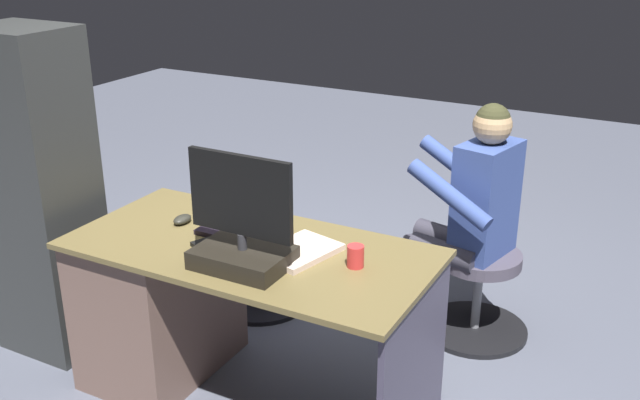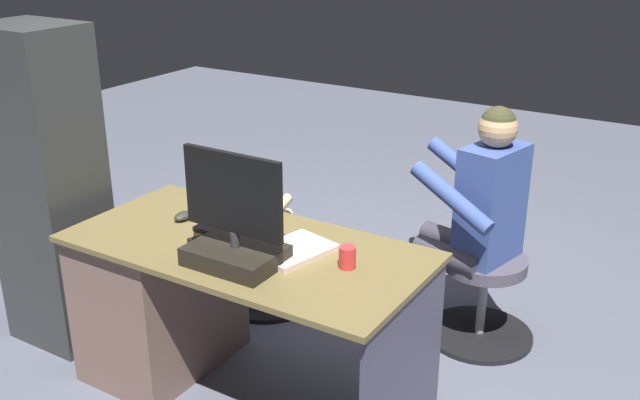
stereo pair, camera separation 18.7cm
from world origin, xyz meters
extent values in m
plane|color=#555968|center=(0.00, 0.00, 0.00)|extent=(10.00, 10.00, 0.00)
cube|color=brown|center=(0.00, 0.45, 0.70)|extent=(1.48, 0.72, 0.02)
cube|color=#795C50|center=(0.49, 0.45, 0.35)|extent=(0.47, 0.66, 0.69)
cube|color=#474257|center=(-0.72, 0.45, 0.35)|extent=(0.02, 0.65, 0.69)
cube|color=black|center=(-0.07, 0.60, 0.75)|extent=(0.35, 0.25, 0.07)
cylinder|color=#333338|center=(-0.07, 0.60, 0.82)|extent=(0.04, 0.04, 0.06)
cube|color=black|center=(-0.07, 0.60, 1.00)|extent=(0.43, 0.02, 0.31)
cube|color=black|center=(-0.07, 0.59, 1.00)|extent=(0.39, 0.00, 0.28)
cube|color=black|center=(0.06, 0.39, 0.73)|extent=(0.42, 0.14, 0.02)
ellipsoid|color=#2C2C24|center=(0.38, 0.39, 0.73)|extent=(0.06, 0.10, 0.04)
cylinder|color=red|center=(-0.45, 0.41, 0.76)|extent=(0.06, 0.06, 0.09)
cube|color=black|center=(0.16, 0.49, 0.72)|extent=(0.10, 0.16, 0.02)
cube|color=beige|center=(-0.21, 0.41, 0.73)|extent=(0.28, 0.34, 0.02)
cylinder|color=black|center=(0.42, -0.27, 0.01)|extent=(0.52, 0.52, 0.03)
cylinder|color=gray|center=(0.42, -0.27, 0.20)|extent=(0.04, 0.04, 0.35)
cylinder|color=#2A3297|center=(0.42, -0.27, 0.40)|extent=(0.40, 0.40, 0.06)
ellipsoid|color=#CAB483|center=(0.42, -0.27, 0.52)|extent=(0.17, 0.15, 0.18)
sphere|color=#CAB483|center=(0.42, -0.27, 0.67)|extent=(0.14, 0.14, 0.14)
sphere|color=beige|center=(0.42, -0.33, 0.66)|extent=(0.05, 0.05, 0.05)
sphere|color=#CAB483|center=(0.38, -0.27, 0.72)|extent=(0.06, 0.06, 0.06)
sphere|color=#CAB483|center=(0.47, -0.27, 0.72)|extent=(0.06, 0.06, 0.06)
cylinder|color=#CAB483|center=(0.34, -0.30, 0.56)|extent=(0.05, 0.14, 0.09)
cylinder|color=#CAB483|center=(0.51, -0.30, 0.56)|extent=(0.05, 0.14, 0.09)
cylinder|color=#CAB483|center=(0.38, -0.37, 0.46)|extent=(0.06, 0.11, 0.06)
cylinder|color=#CAB483|center=(0.47, -0.37, 0.46)|extent=(0.06, 0.11, 0.06)
cylinder|color=black|center=(-0.68, -0.52, 0.01)|extent=(0.52, 0.52, 0.03)
cylinder|color=gray|center=(-0.68, -0.52, 0.20)|extent=(0.04, 0.04, 0.35)
cylinder|color=#4E4856|center=(-0.68, -0.52, 0.40)|extent=(0.39, 0.39, 0.06)
cube|color=#3B5197|center=(-0.68, -0.52, 0.71)|extent=(0.27, 0.36, 0.55)
sphere|color=tan|center=(-0.68, -0.52, 1.07)|extent=(0.18, 0.18, 0.18)
sphere|color=#3A3A22|center=(-0.68, -0.52, 1.08)|extent=(0.16, 0.16, 0.16)
cylinder|color=#3B5197|center=(-0.57, -0.29, 0.79)|extent=(0.44, 0.17, 0.25)
cylinder|color=#3B5197|center=(-0.49, -0.68, 0.79)|extent=(0.44, 0.17, 0.25)
cylinder|color=#3A3844|center=(-0.53, -0.39, 0.45)|extent=(0.36, 0.18, 0.11)
cylinder|color=#3A3844|center=(-0.37, -0.36, 0.22)|extent=(0.10, 0.10, 0.43)
cylinder|color=#3A3844|center=(-0.49, -0.57, 0.45)|extent=(0.36, 0.18, 0.11)
cylinder|color=#3A3844|center=(-0.33, -0.53, 0.22)|extent=(0.10, 0.10, 0.43)
cube|color=#323433|center=(1.08, 0.52, 0.76)|extent=(0.44, 0.36, 1.52)
camera|label=1|loc=(-1.49, 2.65, 1.96)|focal=41.21mm
camera|label=2|loc=(-1.66, 2.56, 1.96)|focal=41.21mm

